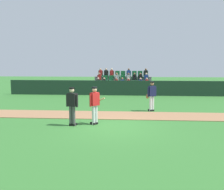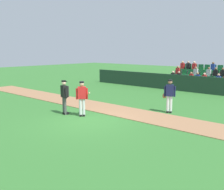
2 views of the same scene
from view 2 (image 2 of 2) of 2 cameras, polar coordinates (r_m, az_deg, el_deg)
The scene contains 7 objects.
ground_plane at distance 12.31m, azimuth -5.27°, elevation -5.64°, with size 80.00×80.00×0.00m, color #33702D.
infield_dirt_path at distance 14.06m, azimuth 2.11°, elevation -3.58°, with size 28.00×2.11×0.03m, color #9E704C.
dugout_fence at distance 21.27m, azimuth 17.12°, elevation 2.32°, with size 20.00×0.16×1.30m, color #1E3828.
stadium_bleachers at distance 22.97m, azimuth 19.07°, elevation 2.77°, with size 5.55×2.95×2.30m.
batter_red_jersey at distance 12.93m, azimuth -6.58°, elevation -0.51°, with size 0.75×0.68×1.76m.
umpire_home_plate at distance 13.47m, azimuth -10.36°, elevation -0.05°, with size 0.57×0.38×1.76m.
runner_navy_jersey at distance 13.90m, azimuth 12.46°, elevation 0.03°, with size 0.64×0.42×1.76m.
Camera 2 is at (8.67, -8.10, 3.28)m, focal length 41.74 mm.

